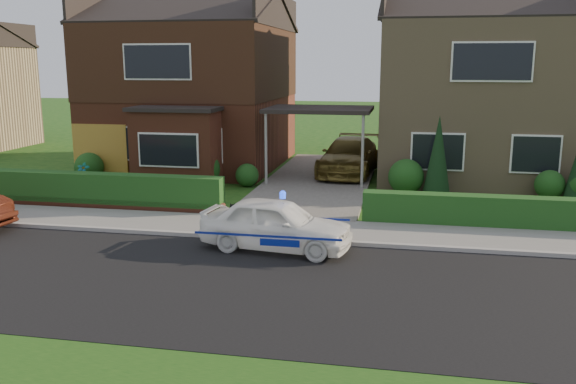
# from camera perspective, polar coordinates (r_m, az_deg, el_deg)

# --- Properties ---
(ground) EXTENTS (120.00, 120.00, 0.00)m
(ground) POSITION_cam_1_polar(r_m,az_deg,el_deg) (12.43, -4.44, -8.60)
(ground) COLOR #164512
(ground) RESTS_ON ground
(road) EXTENTS (60.00, 6.00, 0.02)m
(road) POSITION_cam_1_polar(r_m,az_deg,el_deg) (12.43, -4.44, -8.60)
(road) COLOR black
(road) RESTS_ON ground
(kerb) EXTENTS (60.00, 0.16, 0.12)m
(kerb) POSITION_cam_1_polar(r_m,az_deg,el_deg) (15.22, -1.38, -4.44)
(kerb) COLOR #9E9993
(kerb) RESTS_ON ground
(sidewalk) EXTENTS (60.00, 2.00, 0.10)m
(sidewalk) POSITION_cam_1_polar(r_m,az_deg,el_deg) (16.21, -0.58, -3.44)
(sidewalk) COLOR slate
(sidewalk) RESTS_ON ground
(driveway) EXTENTS (3.80, 12.00, 0.12)m
(driveway) POSITION_cam_1_polar(r_m,az_deg,el_deg) (22.83, 2.90, 1.11)
(driveway) COLOR #666059
(driveway) RESTS_ON ground
(house_left) EXTENTS (7.50, 9.53, 7.25)m
(house_left) POSITION_cam_1_polar(r_m,az_deg,el_deg) (26.65, -8.70, 10.67)
(house_left) COLOR brown
(house_left) RESTS_ON ground
(house_right) EXTENTS (7.50, 8.06, 7.25)m
(house_right) POSITION_cam_1_polar(r_m,az_deg,el_deg) (25.34, 17.30, 9.87)
(house_right) COLOR #9B825F
(house_right) RESTS_ON ground
(carport_link) EXTENTS (3.80, 3.00, 2.77)m
(carport_link) POSITION_cam_1_polar(r_m,az_deg,el_deg) (22.44, 2.96, 7.61)
(carport_link) COLOR black
(carport_link) RESTS_ON ground
(garage_door) EXTENTS (2.20, 0.10, 2.10)m
(garage_door) POSITION_cam_1_polar(r_m,az_deg,el_deg) (24.26, -17.14, 3.61)
(garage_door) COLOR olive
(garage_door) RESTS_ON ground
(dwarf_wall) EXTENTS (7.70, 0.25, 0.36)m
(dwarf_wall) POSITION_cam_1_polar(r_m,az_deg,el_deg) (19.23, -17.02, -1.11)
(dwarf_wall) COLOR brown
(dwarf_wall) RESTS_ON ground
(hedge_left) EXTENTS (7.50, 0.55, 0.90)m
(hedge_left) POSITION_cam_1_polar(r_m,az_deg,el_deg) (19.40, -16.78, -1.53)
(hedge_left) COLOR #133E18
(hedge_left) RESTS_ON ground
(hedge_right) EXTENTS (7.50, 0.55, 0.80)m
(hedge_right) POSITION_cam_1_polar(r_m,az_deg,el_deg) (17.32, 19.48, -3.30)
(hedge_right) COLOR #133E18
(hedge_right) RESTS_ON ground
(shrub_left_far) EXTENTS (1.08, 1.08, 1.08)m
(shrub_left_far) POSITION_cam_1_polar(r_m,az_deg,el_deg) (24.06, -18.11, 2.25)
(shrub_left_far) COLOR #133E18
(shrub_left_far) RESTS_ON ground
(shrub_left_mid) EXTENTS (1.32, 1.32, 1.32)m
(shrub_left_mid) POSITION_cam_1_polar(r_m,az_deg,el_deg) (22.03, -8.08, 2.19)
(shrub_left_mid) COLOR #133E18
(shrub_left_mid) RESTS_ON ground
(shrub_left_near) EXTENTS (0.84, 0.84, 0.84)m
(shrub_left_near) POSITION_cam_1_polar(r_m,az_deg,el_deg) (21.89, -3.84, 1.58)
(shrub_left_near) COLOR #133E18
(shrub_left_near) RESTS_ON ground
(shrub_right_near) EXTENTS (1.20, 1.20, 1.20)m
(shrub_right_near) POSITION_cam_1_polar(r_m,az_deg,el_deg) (20.94, 10.99, 1.42)
(shrub_right_near) COLOR #133E18
(shrub_right_near) RESTS_ON ground
(shrub_right_mid) EXTENTS (0.96, 0.96, 0.96)m
(shrub_right_mid) POSITION_cam_1_polar(r_m,az_deg,el_deg) (21.57, 23.28, 0.63)
(shrub_right_mid) COLOR #133E18
(shrub_right_mid) RESTS_ON ground
(conifer_a) EXTENTS (0.90, 0.90, 2.60)m
(conifer_a) POSITION_cam_1_polar(r_m,az_deg,el_deg) (20.65, 13.84, 3.11)
(conifer_a) COLOR black
(conifer_a) RESTS_ON ground
(police_car) EXTENTS (3.33, 3.78, 1.40)m
(police_car) POSITION_cam_1_polar(r_m,az_deg,el_deg) (14.41, -1.11, -3.08)
(police_car) COLOR white
(police_car) RESTS_ON ground
(driveway_car) EXTENTS (2.33, 4.90, 1.38)m
(driveway_car) POSITION_cam_1_polar(r_m,az_deg,el_deg) (23.85, 5.75, 3.36)
(driveway_car) COLOR olive
(driveway_car) RESTS_ON driveway
(potted_plant_a) EXTENTS (0.48, 0.36, 0.85)m
(potted_plant_a) POSITION_cam_1_polar(r_m,az_deg,el_deg) (23.03, -18.56, 1.51)
(potted_plant_a) COLOR gray
(potted_plant_a) RESTS_ON ground
(potted_plant_b) EXTENTS (0.47, 0.43, 0.69)m
(potted_plant_b) POSITION_cam_1_polar(r_m,az_deg,el_deg) (22.57, -13.30, 1.41)
(potted_plant_b) COLOR gray
(potted_plant_b) RESTS_ON ground
(potted_plant_c) EXTENTS (0.54, 0.54, 0.76)m
(potted_plant_c) POSITION_cam_1_polar(r_m,az_deg,el_deg) (19.98, -14.96, 0.08)
(potted_plant_c) COLOR gray
(potted_plant_c) RESTS_ON ground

